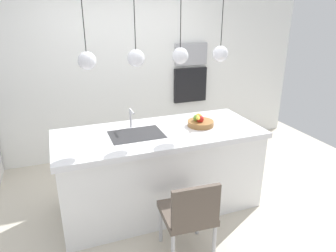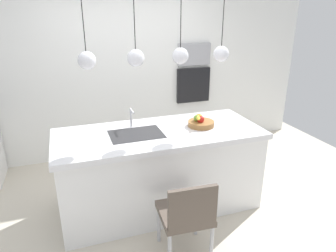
{
  "view_description": "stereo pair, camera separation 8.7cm",
  "coord_description": "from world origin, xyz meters",
  "px_view_note": "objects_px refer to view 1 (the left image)",
  "views": [
    {
      "loc": [
        -1.0,
        -2.94,
        2.18
      ],
      "look_at": [
        0.1,
        0.0,
        0.99
      ],
      "focal_mm": 32.82,
      "sensor_mm": 36.0,
      "label": 1
    },
    {
      "loc": [
        -0.92,
        -2.97,
        2.18
      ],
      "look_at": [
        0.1,
        0.0,
        0.99
      ],
      "focal_mm": 32.82,
      "sensor_mm": 36.0,
      "label": 2
    }
  ],
  "objects_px": {
    "microwave": "(191,54)",
    "oven": "(190,85)",
    "chair_near": "(189,213)",
    "fruit_bowl": "(200,122)"
  },
  "relations": [
    {
      "from": "microwave",
      "to": "oven",
      "type": "xyz_separation_m",
      "value": [
        0.0,
        0.0,
        -0.5
      ]
    },
    {
      "from": "microwave",
      "to": "chair_near",
      "type": "relative_size",
      "value": 0.65
    },
    {
      "from": "oven",
      "to": "microwave",
      "type": "bearing_deg",
      "value": 0.0
    },
    {
      "from": "microwave",
      "to": "oven",
      "type": "distance_m",
      "value": 0.5
    },
    {
      "from": "fruit_bowl",
      "to": "microwave",
      "type": "bearing_deg",
      "value": 69.6
    },
    {
      "from": "oven",
      "to": "chair_near",
      "type": "bearing_deg",
      "value": -114.17
    },
    {
      "from": "chair_near",
      "to": "fruit_bowl",
      "type": "bearing_deg",
      "value": 59.47
    },
    {
      "from": "fruit_bowl",
      "to": "chair_near",
      "type": "relative_size",
      "value": 0.36
    },
    {
      "from": "oven",
      "to": "chair_near",
      "type": "height_order",
      "value": "oven"
    },
    {
      "from": "microwave",
      "to": "chair_near",
      "type": "distance_m",
      "value": 2.88
    }
  ]
}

